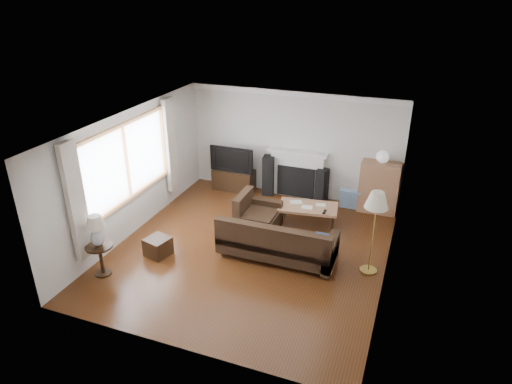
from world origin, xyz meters
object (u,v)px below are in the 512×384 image
at_px(tv_stand, 234,179).
at_px(coffee_table, 308,216).
at_px(floor_lamp, 373,233).
at_px(side_table, 101,260).
at_px(bookshelf, 379,187).
at_px(sectional_sofa, 277,240).

relative_size(tv_stand, coffee_table, 0.84).
xyz_separation_m(coffee_table, floor_lamp, (1.45, -1.22, 0.54)).
bearing_deg(floor_lamp, side_table, -158.31).
distance_m(bookshelf, coffee_table, 1.79).
bearing_deg(coffee_table, tv_stand, 143.44).
bearing_deg(bookshelf, sectional_sofa, -120.09).
distance_m(tv_stand, bookshelf, 3.47).
xyz_separation_m(coffee_table, side_table, (-2.92, -2.96, 0.06)).
bearing_deg(tv_stand, sectional_sofa, -52.50).
bearing_deg(bookshelf, coffee_table, -136.56).
bearing_deg(tv_stand, bookshelf, 0.46).
bearing_deg(side_table, coffee_table, 45.31).
height_order(bookshelf, side_table, bookshelf).
height_order(bookshelf, sectional_sofa, bookshelf).
xyz_separation_m(sectional_sofa, side_table, (-2.70, -1.58, -0.08)).
xyz_separation_m(sectional_sofa, floor_lamp, (1.67, 0.16, 0.40)).
xyz_separation_m(bookshelf, side_table, (-4.20, -4.16, -0.28)).
distance_m(floor_lamp, side_table, 4.73).
distance_m(sectional_sofa, floor_lamp, 1.72).
height_order(floor_lamp, side_table, floor_lamp).
bearing_deg(bookshelf, tv_stand, -179.54).
xyz_separation_m(tv_stand, floor_lamp, (3.63, -2.40, 0.52)).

